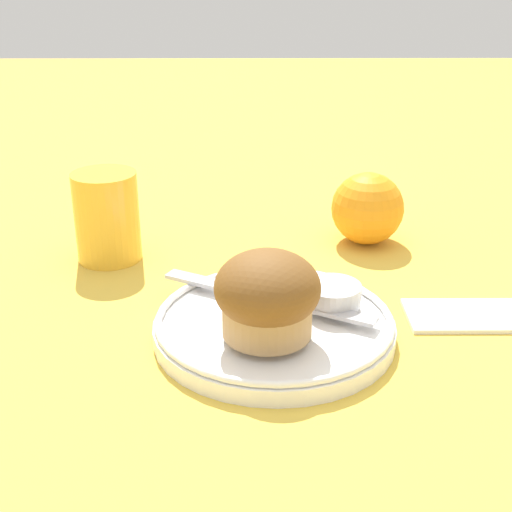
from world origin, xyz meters
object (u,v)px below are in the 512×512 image
orange_fruit (367,208)px  juice_glass (107,217)px  muffin (264,296)px  butter_knife (266,296)px

orange_fruit → juice_glass: (-0.27, -0.04, 0.01)m
muffin → juice_glass: bearing=129.3°
butter_knife → orange_fruit: orange_fruit is taller
muffin → juice_glass: (-0.15, 0.19, -0.01)m
butter_knife → orange_fruit: size_ratio=2.35×
butter_knife → orange_fruit: 0.20m
butter_knife → orange_fruit: (0.11, 0.17, 0.02)m
muffin → butter_knife: 0.07m
muffin → orange_fruit: (0.11, 0.23, -0.01)m
juice_glass → butter_knife: bearing=-39.6°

